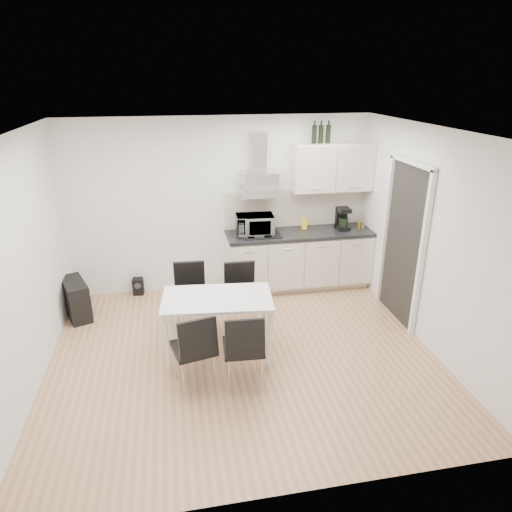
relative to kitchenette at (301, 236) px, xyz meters
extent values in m
plane|color=tan|center=(-1.18, -1.73, -0.83)|extent=(4.50, 4.50, 0.00)
cube|color=white|center=(-1.18, 0.27, 0.47)|extent=(4.50, 0.10, 2.60)
cube|color=white|center=(-1.18, -3.73, 0.47)|extent=(4.50, 0.10, 2.60)
cube|color=white|center=(-3.43, -1.73, 0.47)|extent=(0.10, 4.00, 2.60)
cube|color=white|center=(1.07, -1.73, 0.47)|extent=(0.10, 4.00, 2.60)
plane|color=white|center=(-1.18, -1.73, 1.77)|extent=(4.50, 4.50, 0.00)
cube|color=white|center=(1.03, -1.18, 0.22)|extent=(0.08, 1.04, 2.10)
cube|color=beige|center=(-0.03, 0.01, -0.78)|extent=(2.16, 0.52, 0.10)
cube|color=white|center=(-0.03, -0.03, -0.35)|extent=(2.20, 0.60, 0.76)
cube|color=black|center=(-0.03, -0.04, 0.07)|extent=(2.22, 0.64, 0.04)
cube|color=beige|center=(-0.03, 0.25, 0.38)|extent=(2.20, 0.02, 0.58)
cube|color=white|center=(0.47, 0.09, 1.02)|extent=(1.20, 0.35, 0.70)
cube|color=silver|center=(-0.63, 0.05, 0.82)|extent=(0.60, 0.46, 0.30)
cube|color=silver|center=(-0.63, 0.16, 1.27)|extent=(0.22, 0.20, 0.55)
imported|color=silver|center=(-0.72, -0.05, 0.27)|extent=(0.56, 0.33, 0.37)
cube|color=yellow|center=(0.07, 0.07, 0.18)|extent=(0.08, 0.04, 0.18)
cylinder|color=brown|center=(0.90, -0.08, 0.14)|extent=(0.04, 0.04, 0.11)
cylinder|color=#4C6626|center=(0.96, -0.08, 0.14)|extent=(0.04, 0.04, 0.11)
cylinder|color=black|center=(0.17, 0.09, 1.53)|extent=(0.07, 0.07, 0.32)
cylinder|color=black|center=(0.27, 0.09, 1.53)|extent=(0.07, 0.07, 0.32)
cylinder|color=black|center=(0.38, 0.09, 1.53)|extent=(0.07, 0.07, 0.32)
cube|color=white|center=(-1.46, -1.65, -0.10)|extent=(1.32, 0.84, 0.03)
cube|color=white|center=(-2.07, -1.90, -0.47)|extent=(0.05, 0.05, 0.72)
cube|color=white|center=(-0.92, -2.01, -0.47)|extent=(0.05, 0.05, 0.72)
cube|color=white|center=(-2.00, -1.28, -0.47)|extent=(0.05, 0.05, 0.72)
cube|color=white|center=(-0.86, -1.39, -0.47)|extent=(0.05, 0.05, 0.72)
cube|color=black|center=(-3.28, -0.37, -0.57)|extent=(0.47, 0.68, 0.52)
cube|color=gold|center=(-3.14, -0.37, -0.38)|extent=(0.22, 0.53, 0.08)
cube|color=black|center=(-2.49, 0.17, -0.70)|extent=(0.16, 0.15, 0.26)
camera|label=1|loc=(-1.89, -6.32, 2.30)|focal=32.00mm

